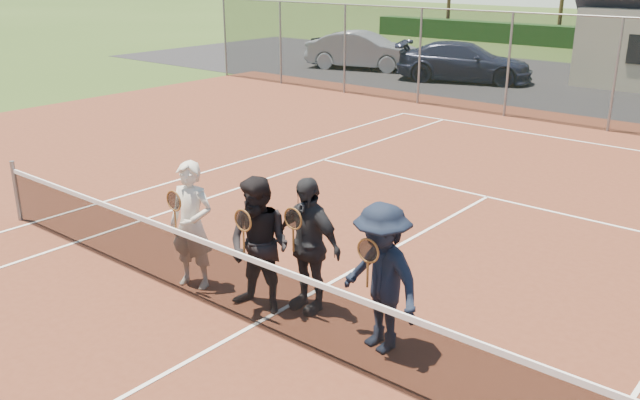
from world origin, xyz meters
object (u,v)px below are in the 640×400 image
(player_a, at_px, (192,225))
(player_b, at_px, (259,246))
(tennis_net, at_px, (252,288))
(player_d, at_px, (381,278))
(car_a, at_px, (359,48))
(player_c, at_px, (307,244))
(car_b, at_px, (363,51))
(car_c, at_px, (464,62))

(player_a, xyz_separation_m, player_b, (1.22, 0.08, -0.00))
(tennis_net, xyz_separation_m, player_d, (1.49, 0.60, 0.38))
(car_a, bearing_deg, player_b, -146.68)
(tennis_net, height_order, player_c, player_c)
(car_b, relative_size, car_c, 0.93)
(player_a, bearing_deg, car_a, 120.43)
(car_a, height_order, player_d, player_d)
(player_d, bearing_deg, player_a, -174.05)
(car_c, bearing_deg, car_b, 68.70)
(player_c, bearing_deg, car_a, 124.78)
(player_c, bearing_deg, player_d, -9.18)
(tennis_net, distance_m, player_a, 1.52)
(player_c, bearing_deg, tennis_net, -104.48)
(player_a, relative_size, player_b, 1.00)
(tennis_net, bearing_deg, car_a, 123.19)
(player_c, height_order, player_d, same)
(car_c, bearing_deg, car_a, 63.29)
(car_c, bearing_deg, player_a, 176.78)
(tennis_net, bearing_deg, player_c, 75.52)
(car_b, relative_size, player_a, 2.64)
(car_b, relative_size, tennis_net, 0.41)
(tennis_net, height_order, player_a, player_a)
(car_a, distance_m, player_a, 21.73)
(player_d, bearing_deg, tennis_net, -158.19)
(car_c, relative_size, player_d, 2.83)
(car_c, xyz_separation_m, player_a, (5.57, -18.13, 0.18))
(car_a, bearing_deg, car_c, -96.33)
(player_b, distance_m, player_d, 1.73)
(car_a, xyz_separation_m, player_a, (11.01, -18.74, 0.13))
(player_b, relative_size, player_c, 1.00)
(car_c, height_order, player_a, player_a)
(player_b, bearing_deg, tennis_net, -58.79)
(car_a, bearing_deg, player_c, -145.13)
(player_b, xyz_separation_m, player_c, (0.43, 0.43, 0.00))
(car_a, xyz_separation_m, player_c, (12.66, -18.22, 0.13))
(car_b, distance_m, player_a, 20.99)
(car_c, distance_m, player_c, 19.04)
(player_c, bearing_deg, car_b, 124.34)
(car_b, distance_m, car_c, 4.87)
(player_a, distance_m, player_d, 2.95)
(tennis_net, relative_size, player_b, 6.49)
(player_a, bearing_deg, car_b, 119.82)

